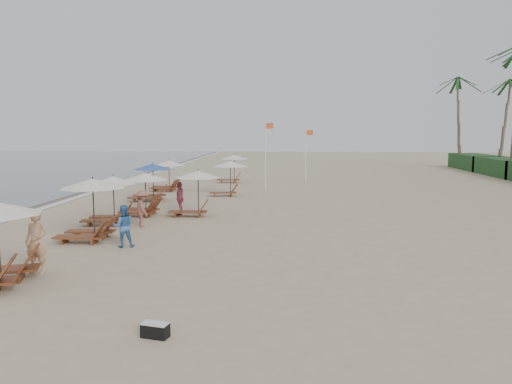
# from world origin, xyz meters

# --- Properties ---
(ground) EXTENTS (160.00, 160.00, 0.00)m
(ground) POSITION_xyz_m (0.00, 0.00, 0.00)
(ground) COLOR tan
(ground) RESTS_ON ground
(wet_sand_band) EXTENTS (3.20, 140.00, 0.01)m
(wet_sand_band) POSITION_xyz_m (-12.50, 10.00, 0.00)
(wet_sand_band) COLOR #6B5E4C
(wet_sand_band) RESTS_ON ground
(foam_line) EXTENTS (0.50, 140.00, 0.02)m
(foam_line) POSITION_xyz_m (-11.20, 10.00, 0.01)
(foam_line) COLOR white
(foam_line) RESTS_ON ground
(lounger_station_1) EXTENTS (2.60, 2.45, 2.36)m
(lounger_station_1) POSITION_xyz_m (-5.58, 0.89, 1.29)
(lounger_station_1) COLOR brown
(lounger_station_1) RESTS_ON ground
(lounger_station_2) EXTENTS (2.40, 2.03, 2.15)m
(lounger_station_2) POSITION_xyz_m (-6.03, 4.24, 1.06)
(lounger_station_2) COLOR brown
(lounger_station_2) RESTS_ON ground
(lounger_station_3) EXTENTS (2.45, 2.26, 2.10)m
(lounger_station_3) POSITION_xyz_m (-5.21, 6.54, 1.16)
(lounger_station_3) COLOR brown
(lounger_station_3) RESTS_ON ground
(lounger_station_4) EXTENTS (2.65, 2.30, 2.22)m
(lounger_station_4) POSITION_xyz_m (-6.27, 11.59, 1.11)
(lounger_station_4) COLOR brown
(lounger_station_4) RESTS_ON ground
(lounger_station_5) EXTENTS (2.47, 2.23, 2.11)m
(lounger_station_5) POSITION_xyz_m (-6.43, 16.41, 1.12)
(lounger_station_5) COLOR brown
(lounger_station_5) RESTS_ON ground
(inland_station_0) EXTENTS (2.59, 2.24, 2.22)m
(inland_station_0) POSITION_xyz_m (-2.61, 6.47, 1.43)
(inland_station_0) COLOR brown
(inland_station_0) RESTS_ON ground
(inland_station_1) EXTENTS (2.52, 2.24, 2.22)m
(inland_station_1) POSITION_xyz_m (-1.87, 14.09, 1.50)
(inland_station_1) COLOR brown
(inland_station_1) RESTS_ON ground
(inland_station_2) EXTENTS (2.56, 2.24, 2.22)m
(inland_station_2) POSITION_xyz_m (-2.50, 22.18, 1.46)
(inland_station_2) COLOR brown
(inland_station_2) RESTS_ON ground
(beachgoer_near) EXTENTS (0.70, 0.48, 1.86)m
(beachgoer_near) POSITION_xyz_m (-5.40, -3.41, 0.93)
(beachgoer_near) COLOR tan
(beachgoer_near) RESTS_ON ground
(beachgoer_mid_a) EXTENTS (0.88, 0.77, 1.53)m
(beachgoer_mid_a) POSITION_xyz_m (-3.93, -0.08, 0.77)
(beachgoer_mid_a) COLOR teal
(beachgoer_mid_a) RESTS_ON ground
(beachgoer_mid_b) EXTENTS (1.07, 1.20, 1.61)m
(beachgoer_mid_b) POSITION_xyz_m (-4.35, 3.66, 0.80)
(beachgoer_mid_b) COLOR #93564B
(beachgoer_mid_b) RESTS_ON ground
(beachgoer_far_a) EXTENTS (0.46, 0.99, 1.66)m
(beachgoer_far_a) POSITION_xyz_m (-3.40, 6.85, 0.83)
(beachgoer_far_a) COLOR #B14761
(beachgoer_far_a) RESTS_ON ground
(duffel_bag) EXTENTS (0.60, 0.39, 0.30)m
(duffel_bag) POSITION_xyz_m (-0.74, -7.68, 0.15)
(duffel_bag) COLOR black
(duffel_bag) RESTS_ON ground
(flag_pole_near) EXTENTS (0.59, 0.08, 4.88)m
(flag_pole_near) POSITION_xyz_m (0.38, 18.13, 2.69)
(flag_pole_near) COLOR silver
(flag_pole_near) RESTS_ON ground
(flag_pole_far) EXTENTS (0.60, 0.08, 4.39)m
(flag_pole_far) POSITION_xyz_m (3.41, 22.42, 2.44)
(flag_pole_far) COLOR silver
(flag_pole_far) RESTS_ON ground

